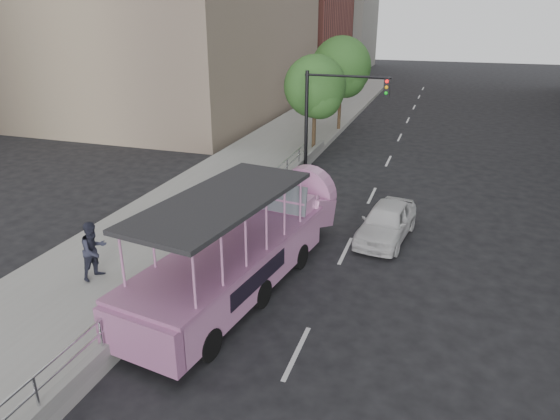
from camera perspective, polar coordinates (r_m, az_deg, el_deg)
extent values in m
plane|color=black|center=(14.70, 0.41, -10.71)|extent=(160.00, 160.00, 0.00)
cube|color=#9A9A95|center=(25.04, -4.97, 3.68)|extent=(5.50, 80.00, 0.30)
cube|color=#969792|center=(17.14, -7.45, -4.06)|extent=(0.24, 30.00, 0.36)
cylinder|color=silver|center=(11.38, -26.13, -18.10)|extent=(0.07, 0.07, 0.70)
cylinder|color=silver|center=(12.52, -19.79, -13.08)|extent=(0.07, 0.07, 0.70)
cylinder|color=silver|center=(13.85, -14.78, -8.84)|extent=(0.07, 0.07, 0.70)
cylinder|color=silver|center=(15.33, -10.78, -5.33)|extent=(0.07, 0.07, 0.70)
cylinder|color=silver|center=(16.91, -7.54, -2.44)|extent=(0.07, 0.07, 0.70)
cylinder|color=silver|center=(18.58, -4.88, -0.05)|extent=(0.07, 0.07, 0.70)
cylinder|color=silver|center=(20.31, -2.66, 1.94)|extent=(0.07, 0.07, 0.70)
cylinder|color=silver|center=(22.08, -0.80, 3.61)|extent=(0.07, 0.07, 0.70)
cylinder|color=silver|center=(23.89, 0.80, 5.03)|extent=(0.07, 0.07, 0.70)
cylinder|color=silver|center=(25.73, 2.17, 6.24)|extent=(0.07, 0.07, 0.70)
cylinder|color=silver|center=(16.91, -7.54, -2.44)|extent=(0.06, 22.00, 0.06)
cylinder|color=silver|center=(16.78, -7.59, -1.42)|extent=(0.06, 22.00, 0.06)
cylinder|color=black|center=(13.71, -15.52, -12.17)|extent=(0.45, 0.88, 0.84)
cylinder|color=black|center=(12.60, -8.30, -14.89)|extent=(0.45, 0.88, 0.84)
cylinder|color=black|center=(15.40, -9.04, -7.57)|extent=(0.45, 0.88, 0.84)
cylinder|color=black|center=(14.42, -2.30, -9.48)|extent=(0.45, 0.88, 0.84)
cylinder|color=black|center=(17.32, -4.02, -3.85)|extent=(0.45, 0.88, 0.84)
cylinder|color=black|center=(16.45, 2.16, -5.27)|extent=(0.45, 0.88, 0.84)
cube|color=#BA76A6|center=(14.75, -5.48, -6.38)|extent=(3.43, 7.91, 1.17)
cube|color=#BA76A6|center=(18.23, 2.00, 0.18)|extent=(2.55, 2.30, 1.46)
cylinder|color=#BA76A6|center=(18.80, 3.03, 1.76)|extent=(2.27, 0.97, 2.19)
cube|color=#955784|center=(12.12, -15.80, -14.09)|extent=(2.36, 0.67, 1.17)
cube|color=#955784|center=(14.47, -5.57, -4.15)|extent=(3.58, 8.20, 0.11)
cube|color=black|center=(13.56, -6.65, 1.21)|extent=(3.35, 6.46, 0.13)
cube|color=gray|center=(16.51, -0.37, 1.47)|extent=(2.15, 0.51, 0.98)
cube|color=#BA76A6|center=(16.96, 0.28, 1.02)|extent=(2.17, 1.22, 0.47)
imported|color=silver|center=(18.80, 12.08, -1.29)|extent=(2.13, 4.18, 1.36)
imported|color=#282A3B|center=(17.49, -10.64, -1.10)|extent=(0.71, 0.79, 1.81)
imported|color=#282A3B|center=(16.05, -20.49, -4.32)|extent=(0.87, 1.02, 1.82)
imported|color=#282A3B|center=(17.86, -7.94, -0.65)|extent=(0.75, 0.94, 1.69)
cylinder|color=black|center=(17.42, -4.75, -0.36)|extent=(0.09, 0.09, 2.70)
cube|color=navy|center=(17.03, -4.86, 3.19)|extent=(0.21, 0.65, 0.97)
cube|color=silver|center=(17.02, -4.77, 3.18)|extent=(0.13, 0.42, 0.60)
cylinder|color=black|center=(25.76, 3.02, 9.89)|extent=(0.18, 0.18, 5.20)
cylinder|color=black|center=(24.92, 7.71, 14.92)|extent=(4.20, 0.12, 0.12)
cube|color=black|center=(24.68, 12.10, 13.53)|extent=(0.28, 0.22, 0.85)
sphere|color=red|center=(24.52, 12.12, 14.18)|extent=(0.16, 0.16, 0.16)
cylinder|color=#3C2B1B|center=(29.41, 3.90, 9.25)|extent=(0.22, 0.22, 3.08)
sphere|color=#2C5120|center=(28.99, 4.03, 13.93)|extent=(3.52, 3.52, 3.52)
sphere|color=#2C5120|center=(28.68, 4.63, 12.71)|extent=(2.42, 2.42, 2.42)
cylinder|color=#3C2B1B|center=(35.06, 6.81, 11.51)|extent=(0.22, 0.22, 3.47)
sphere|color=#2C5120|center=(34.69, 7.02, 15.95)|extent=(3.97, 3.97, 3.97)
sphere|color=#2C5120|center=(34.38, 7.54, 14.83)|extent=(2.73, 2.73, 2.73)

